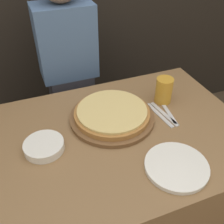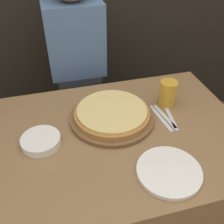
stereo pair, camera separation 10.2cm
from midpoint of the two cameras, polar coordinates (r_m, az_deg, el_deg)
The scene contains 10 objects.
ground_plane at distance 1.78m, azimuth 3.19°, elevation -22.90°, with size 12.00×12.00×0.00m, color #473828.
dining_table at distance 1.46m, azimuth 3.73°, elevation -15.63°, with size 1.13×0.84×0.76m.
pizza_on_board at distance 1.23m, azimuth 2.37°, elevation -0.60°, with size 0.40×0.40×0.06m.
beer_glass at distance 1.33m, azimuth 14.19°, elevation 4.09°, with size 0.09×0.09×0.13m.
dinner_plate at distance 1.04m, azimuth 15.12°, elevation -12.50°, with size 0.25×0.25×0.02m.
side_bowl at distance 1.13m, azimuth -12.76°, elevation -6.26°, with size 0.17×0.17×0.04m.
fork at distance 1.27m, azimuth 12.79°, elevation -1.40°, with size 0.04×0.21×0.00m.
dinner_knife at distance 1.28m, azimuth 13.79°, elevation -1.21°, with size 0.04×0.21×0.00m.
spoon at distance 1.29m, azimuth 14.78°, elevation -1.02°, with size 0.04×0.17×0.00m.
diner_person at distance 1.69m, azimuth -5.55°, elevation 6.91°, with size 0.33×0.20×1.36m.
Camera 2 is at (-0.26, -0.82, 1.55)m, focal length 42.00 mm.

